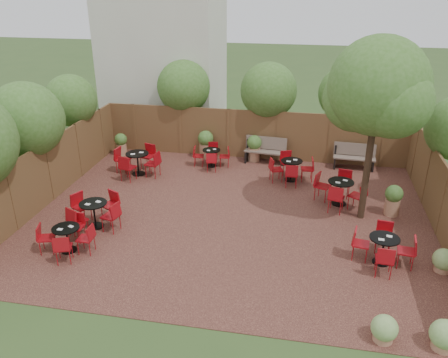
# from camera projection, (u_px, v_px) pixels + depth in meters

# --- Properties ---
(ground) EXTENTS (80.00, 80.00, 0.00)m
(ground) POSITION_uv_depth(u_px,v_px,m) (231.00, 216.00, 14.10)
(ground) COLOR #354F23
(ground) RESTS_ON ground
(courtyard_paving) EXTENTS (12.00, 10.00, 0.02)m
(courtyard_paving) POSITION_uv_depth(u_px,v_px,m) (231.00, 215.00, 14.10)
(courtyard_paving) COLOR #341915
(courtyard_paving) RESTS_ON ground
(fence_back) EXTENTS (12.00, 0.08, 2.00)m
(fence_back) POSITION_uv_depth(u_px,v_px,m) (253.00, 135.00, 18.18)
(fence_back) COLOR brown
(fence_back) RESTS_ON ground
(fence_left) EXTENTS (0.08, 10.00, 2.00)m
(fence_left) POSITION_uv_depth(u_px,v_px,m) (49.00, 172.00, 14.72)
(fence_left) COLOR brown
(fence_left) RESTS_ON ground
(fence_right) EXTENTS (0.08, 10.00, 2.00)m
(fence_right) POSITION_uv_depth(u_px,v_px,m) (443.00, 203.00, 12.67)
(fence_right) COLOR brown
(fence_right) RESTS_ON ground
(neighbour_building) EXTENTS (5.00, 4.00, 8.00)m
(neighbour_building) POSITION_uv_depth(u_px,v_px,m) (164.00, 44.00, 20.43)
(neighbour_building) COLOR beige
(neighbour_building) RESTS_ON ground
(overhang_foliage) EXTENTS (15.68, 10.76, 2.77)m
(overhang_foliage) POSITION_uv_depth(u_px,v_px,m) (164.00, 110.00, 15.26)
(overhang_foliage) COLOR #38621F
(overhang_foliage) RESTS_ON ground
(courtyard_tree) EXTENTS (2.86, 2.77, 5.42)m
(courtyard_tree) POSITION_uv_depth(u_px,v_px,m) (377.00, 92.00, 12.40)
(courtyard_tree) COLOR black
(courtyard_tree) RESTS_ON courtyard_paving
(park_bench_left) EXTENTS (1.67, 0.69, 1.01)m
(park_bench_left) POSITION_uv_depth(u_px,v_px,m) (266.00, 150.00, 17.94)
(park_bench_left) COLOR brown
(park_bench_left) RESTS_ON courtyard_paving
(park_bench_right) EXTENTS (1.59, 0.59, 0.96)m
(park_bench_right) POSITION_uv_depth(u_px,v_px,m) (354.00, 156.00, 17.37)
(park_bench_right) COLOR brown
(park_bench_right) RESTS_ON courtyard_paving
(bistro_tables) EXTENTS (9.87, 8.03, 0.96)m
(bistro_tables) POSITION_uv_depth(u_px,v_px,m) (218.00, 191.00, 14.67)
(bistro_tables) COLOR black
(bistro_tables) RESTS_ON courtyard_paving
(planters) EXTENTS (10.73, 4.27, 1.14)m
(planters) POSITION_uv_depth(u_px,v_px,m) (235.00, 154.00, 17.38)
(planters) COLOR #9E6D4F
(planters) RESTS_ON courtyard_paving
(low_shrubs) EXTENTS (2.31, 3.35, 0.64)m
(low_shrubs) POSITION_uv_depth(u_px,v_px,m) (428.00, 306.00, 9.76)
(low_shrubs) COLOR #9E6D4F
(low_shrubs) RESTS_ON courtyard_paving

